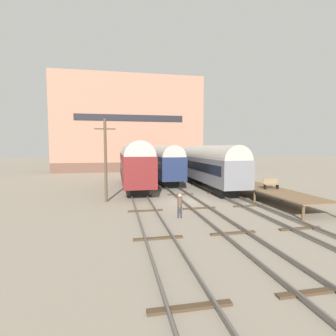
% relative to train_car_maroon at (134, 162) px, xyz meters
% --- Properties ---
extents(ground_plane, '(200.00, 200.00, 0.00)m').
position_rel_train_car_maroon_xyz_m(ground_plane, '(4.18, -8.36, -3.04)').
color(ground_plane, slate).
extents(track_left, '(2.60, 60.00, 0.26)m').
position_rel_train_car_maroon_xyz_m(track_left, '(-0.00, -8.36, -2.90)').
color(track_left, '#4C4742').
rests_on(track_left, ground).
extents(track_middle, '(2.60, 60.00, 0.26)m').
position_rel_train_car_maroon_xyz_m(track_middle, '(4.18, -8.36, -2.90)').
color(track_middle, '#4C4742').
rests_on(track_middle, ground).
extents(track_right, '(2.60, 60.00, 0.26)m').
position_rel_train_car_maroon_xyz_m(track_right, '(8.36, -8.36, -2.90)').
color(track_right, '#4C4742').
rests_on(track_right, ground).
extents(train_car_maroon, '(3.05, 15.53, 5.37)m').
position_rel_train_car_maroon_xyz_m(train_car_maroon, '(0.00, 0.00, 0.00)').
color(train_car_maroon, black).
rests_on(train_car_maroon, ground).
extents(train_car_grey, '(2.90, 15.69, 4.97)m').
position_rel_train_car_maroon_xyz_m(train_car_grey, '(8.36, -1.85, -0.22)').
color(train_car_grey, black).
rests_on(train_car_grey, ground).
extents(train_car_navy, '(2.86, 15.63, 5.01)m').
position_rel_train_car_maroon_xyz_m(train_car_navy, '(4.18, 4.97, -0.19)').
color(train_car_navy, black).
rests_on(train_car_navy, ground).
extents(station_platform, '(3.05, 12.51, 1.08)m').
position_rel_train_car_maroon_xyz_m(station_platform, '(11.20, -9.66, -2.05)').
color(station_platform, brown).
rests_on(station_platform, ground).
extents(bench, '(1.40, 0.40, 0.91)m').
position_rel_train_car_maroon_xyz_m(bench, '(11.32, -9.76, -1.48)').
color(bench, brown).
rests_on(bench, station_platform).
extents(person_worker, '(0.32, 0.32, 1.65)m').
position_rel_train_car_maroon_xyz_m(person_worker, '(2.08, -13.61, -2.05)').
color(person_worker, '#282833').
rests_on(person_worker, ground).
extents(utility_pole, '(1.80, 0.24, 7.20)m').
position_rel_train_car_maroon_xyz_m(utility_pole, '(-2.98, -7.23, 0.72)').
color(utility_pole, '#473828').
rests_on(utility_pole, ground).
extents(warehouse_building, '(28.92, 11.36, 18.61)m').
position_rel_train_car_maroon_xyz_m(warehouse_building, '(0.61, 25.39, 6.26)').
color(warehouse_building, brown).
rests_on(warehouse_building, ground).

